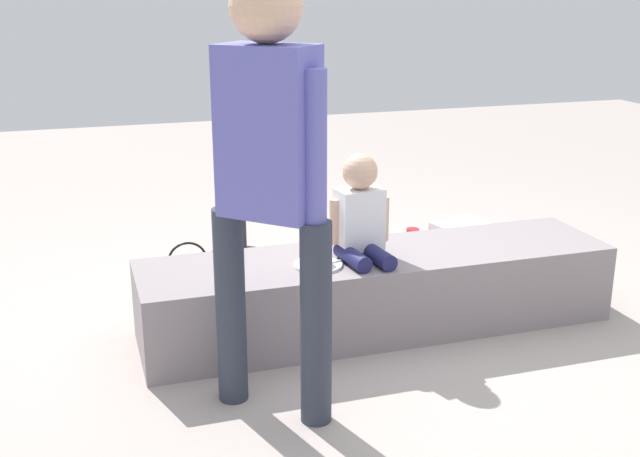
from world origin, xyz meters
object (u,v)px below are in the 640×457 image
object	(u,v)px
water_bottle_far_side	(413,272)
handbag_black_leather	(189,283)
water_bottle_near_gift	(368,229)
adult_standing	(269,160)
cake_plate	(318,262)
party_cup_red	(412,237)
gift_bag	(326,272)
child_seated	(360,213)
cake_box_white	(465,236)

from	to	relation	value
water_bottle_far_side	handbag_black_leather	xyz separation A→B (m)	(-1.20, 0.07, 0.05)
water_bottle_near_gift	water_bottle_far_side	xyz separation A→B (m)	(-0.03, -0.75, -0.02)
adult_standing	cake_plate	xyz separation A→B (m)	(0.34, 0.52, -0.60)
water_bottle_near_gift	handbag_black_leather	world-z (taller)	handbag_black_leather
adult_standing	party_cup_red	xyz separation A→B (m)	(1.33, 1.67, -0.94)
gift_bag	cake_plate	bearing A→B (deg)	-111.53
gift_bag	water_bottle_far_side	xyz separation A→B (m)	(0.49, -0.04, -0.05)
water_bottle_far_side	handbag_black_leather	distance (m)	1.21
child_seated	cake_plate	distance (m)	0.30
gift_bag	cake_box_white	xyz separation A→B (m)	(1.07, 0.47, -0.06)
adult_standing	cake_plate	bearing A→B (deg)	56.29
cake_box_white	water_bottle_far_side	bearing A→B (deg)	-138.86
cake_plate	cake_box_white	bearing A→B (deg)	38.36
gift_bag	water_bottle_near_gift	world-z (taller)	gift_bag
child_seated	handbag_black_leather	distance (m)	1.00
water_bottle_near_gift	handbag_black_leather	bearing A→B (deg)	-151.29
adult_standing	water_bottle_near_gift	world-z (taller)	adult_standing
gift_bag	water_bottle_near_gift	distance (m)	0.88
party_cup_red	cake_plate	bearing A→B (deg)	-130.50
water_bottle_near_gift	party_cup_red	distance (m)	0.28
gift_bag	adult_standing	bearing A→B (deg)	-117.81
water_bottle_far_side	cake_box_white	xyz separation A→B (m)	(0.58, 0.51, -0.01)
handbag_black_leather	party_cup_red	bearing A→B (deg)	21.23
cake_plate	cake_box_white	world-z (taller)	cake_plate
water_bottle_far_side	water_bottle_near_gift	bearing A→B (deg)	87.90
cake_plate	child_seated	bearing A→B (deg)	12.94
child_seated	water_bottle_far_side	bearing A→B (deg)	43.45
adult_standing	handbag_black_leather	distance (m)	1.40
adult_standing	water_bottle_near_gift	xyz separation A→B (m)	(1.07, 1.77, -0.89)
cake_plate	handbag_black_leather	xyz separation A→B (m)	(-0.50, 0.58, -0.26)
water_bottle_near_gift	party_cup_red	bearing A→B (deg)	-19.77
adult_standing	gift_bag	distance (m)	1.47
child_seated	adult_standing	distance (m)	0.89
adult_standing	gift_bag	bearing A→B (deg)	62.19
adult_standing	gift_bag	size ratio (longest dim) A/B	5.65
child_seated	party_cup_red	xyz separation A→B (m)	(0.77, 1.11, -0.53)
party_cup_red	cake_box_white	world-z (taller)	cake_box_white
child_seated	water_bottle_near_gift	distance (m)	1.39
gift_bag	party_cup_red	xyz separation A→B (m)	(0.78, 0.62, -0.08)
water_bottle_far_side	party_cup_red	distance (m)	0.71
cake_plate	party_cup_red	world-z (taller)	cake_plate
gift_bag	party_cup_red	bearing A→B (deg)	38.50
child_seated	water_bottle_far_side	size ratio (longest dim) A/B	2.68
child_seated	party_cup_red	size ratio (longest dim) A/B	4.63
adult_standing	child_seated	bearing A→B (deg)	45.16
adult_standing	handbag_black_leather	size ratio (longest dim) A/B	4.65
cake_plate	water_bottle_near_gift	size ratio (longest dim) A/B	1.02
gift_bag	handbag_black_leather	xyz separation A→B (m)	(-0.72, 0.04, 0.01)
child_seated	gift_bag	distance (m)	0.67
party_cup_red	cake_box_white	xyz separation A→B (m)	(0.29, -0.15, 0.02)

